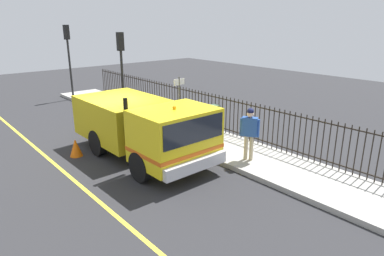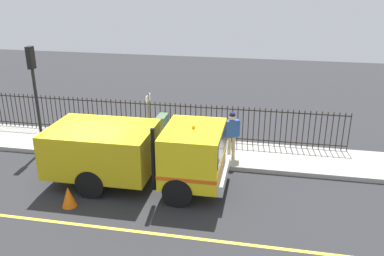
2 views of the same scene
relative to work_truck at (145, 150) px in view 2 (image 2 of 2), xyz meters
The scene contains 10 objects.
ground_plane 2.36m from the work_truck, 96.69° to the left, with size 47.07×47.07×0.00m, color #2B2B2D.
sidewalk_slab 3.65m from the work_truck, 34.80° to the left, with size 2.46×21.39×0.17m, color #A3A099.
lane_marking 3.57m from the work_truck, 143.81° to the left, with size 0.12×19.25×0.01m, color yellow.
work_truck is the anchor object (origin of this frame).
worker_standing 3.59m from the work_truck, 47.72° to the right, with size 0.47×0.58×1.83m.
iron_fence 4.40m from the work_truck, 26.64° to the left, with size 0.04×18.22×1.58m.
traffic_light_near 5.69m from the work_truck, 68.29° to the left, with size 0.30×0.21×4.07m.
utility_cabinet 3.44m from the work_truck, ahead, with size 0.87×0.37×1.19m, color #4C6B4C.
traffic_cone 2.80m from the work_truck, 133.12° to the left, with size 0.46×0.46×0.66m, color orange.
street_sign 1.93m from the work_truck, 12.10° to the left, with size 0.50×0.06×2.57m.
Camera 2 is at (-11.62, -5.91, 6.75)m, focal length 38.05 mm.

